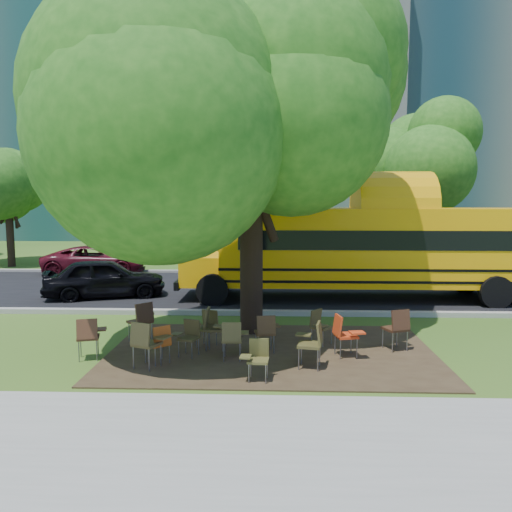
{
  "coord_description": "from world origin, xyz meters",
  "views": [
    {
      "loc": [
        1.06,
        -11.06,
        3.31
      ],
      "look_at": [
        0.5,
        3.61,
        1.64
      ],
      "focal_mm": 35.0,
      "sensor_mm": 36.0,
      "label": 1
    }
  ],
  "objects_px": {
    "main_tree": "(251,110)",
    "chair_0": "(89,334)",
    "school_bus": "(387,247)",
    "chair_3": "(189,334)",
    "chair_5": "(257,356)",
    "chair_6": "(313,340)",
    "black_car": "(105,278)",
    "bg_car_red": "(96,260)",
    "chair_9": "(207,325)",
    "chair_12": "(319,324)",
    "chair_7": "(344,332)",
    "chair_10": "(213,325)",
    "chair_4": "(233,337)",
    "chair_11": "(266,329)",
    "chair_1": "(146,340)",
    "chair_2": "(161,340)",
    "chair_13": "(398,325)"
  },
  "relations": [
    {
      "from": "main_tree",
      "to": "chair_10",
      "type": "xyz_separation_m",
      "value": [
        -0.78,
        -1.51,
        -4.85
      ]
    },
    {
      "from": "school_bus",
      "to": "chair_12",
      "type": "xyz_separation_m",
      "value": [
        -2.67,
        -5.34,
        -1.25
      ]
    },
    {
      "from": "chair_6",
      "to": "bg_car_red",
      "type": "height_order",
      "value": "bg_car_red"
    },
    {
      "from": "chair_9",
      "to": "chair_12",
      "type": "bearing_deg",
      "value": -153.15
    },
    {
      "from": "chair_4",
      "to": "chair_5",
      "type": "xyz_separation_m",
      "value": [
        0.53,
        -1.1,
        -0.04
      ]
    },
    {
      "from": "chair_5",
      "to": "chair_3",
      "type": "bearing_deg",
      "value": -38.35
    },
    {
      "from": "chair_4",
      "to": "chair_11",
      "type": "xyz_separation_m",
      "value": [
        0.67,
        0.55,
        0.01
      ]
    },
    {
      "from": "school_bus",
      "to": "chair_0",
      "type": "bearing_deg",
      "value": -138.84
    },
    {
      "from": "chair_3",
      "to": "chair_10",
      "type": "relative_size",
      "value": 0.84
    },
    {
      "from": "school_bus",
      "to": "chair_3",
      "type": "bearing_deg",
      "value": -131.16
    },
    {
      "from": "main_tree",
      "to": "chair_5",
      "type": "bearing_deg",
      "value": -85.5
    },
    {
      "from": "main_tree",
      "to": "school_bus",
      "type": "xyz_separation_m",
      "value": [
        4.27,
        4.32,
        -3.68
      ]
    },
    {
      "from": "main_tree",
      "to": "bg_car_red",
      "type": "height_order",
      "value": "main_tree"
    },
    {
      "from": "chair_12",
      "to": "black_car",
      "type": "relative_size",
      "value": 0.21
    },
    {
      "from": "chair_3",
      "to": "bg_car_red",
      "type": "bearing_deg",
      "value": -43.86
    },
    {
      "from": "school_bus",
      "to": "chair_11",
      "type": "xyz_separation_m",
      "value": [
        -3.87,
        -6.02,
        -1.22
      ]
    },
    {
      "from": "chair_5",
      "to": "chair_6",
      "type": "xyz_separation_m",
      "value": [
        1.06,
        0.7,
        0.1
      ]
    },
    {
      "from": "main_tree",
      "to": "chair_11",
      "type": "distance_m",
      "value": 5.2
    },
    {
      "from": "chair_0",
      "to": "chair_1",
      "type": "height_order",
      "value": "chair_1"
    },
    {
      "from": "chair_5",
      "to": "chair_9",
      "type": "relative_size",
      "value": 0.93
    },
    {
      "from": "chair_10",
      "to": "chair_9",
      "type": "bearing_deg",
      "value": -143.66
    },
    {
      "from": "chair_3",
      "to": "chair_12",
      "type": "xyz_separation_m",
      "value": [
        2.83,
        0.94,
        0.02
      ]
    },
    {
      "from": "black_car",
      "to": "bg_car_red",
      "type": "relative_size",
      "value": 0.88
    },
    {
      "from": "school_bus",
      "to": "chair_5",
      "type": "relative_size",
      "value": 15.98
    },
    {
      "from": "chair_2",
      "to": "main_tree",
      "type": "bearing_deg",
      "value": 14.56
    },
    {
      "from": "chair_2",
      "to": "chair_9",
      "type": "distance_m",
      "value": 1.45
    },
    {
      "from": "chair_3",
      "to": "chair_10",
      "type": "distance_m",
      "value": 0.65
    },
    {
      "from": "chair_4",
      "to": "bg_car_red",
      "type": "distance_m",
      "value": 13.94
    },
    {
      "from": "chair_11",
      "to": "chair_12",
      "type": "xyz_separation_m",
      "value": [
        1.19,
        0.67,
        -0.03
      ]
    },
    {
      "from": "main_tree",
      "to": "chair_3",
      "type": "bearing_deg",
      "value": -122.08
    },
    {
      "from": "chair_1",
      "to": "chair_3",
      "type": "xyz_separation_m",
      "value": [
        0.68,
        0.84,
        -0.11
      ]
    },
    {
      "from": "main_tree",
      "to": "chair_11",
      "type": "relative_size",
      "value": 10.49
    },
    {
      "from": "main_tree",
      "to": "chair_0",
      "type": "xyz_separation_m",
      "value": [
        -3.25,
        -2.25,
        -4.87
      ]
    },
    {
      "from": "chair_1",
      "to": "bg_car_red",
      "type": "height_order",
      "value": "bg_car_red"
    },
    {
      "from": "chair_1",
      "to": "chair_12",
      "type": "xyz_separation_m",
      "value": [
        3.51,
        1.78,
        -0.09
      ]
    },
    {
      "from": "main_tree",
      "to": "chair_1",
      "type": "bearing_deg",
      "value": -124.37
    },
    {
      "from": "black_car",
      "to": "chair_7",
      "type": "bearing_deg",
      "value": -148.08
    },
    {
      "from": "chair_3",
      "to": "bg_car_red",
      "type": "height_order",
      "value": "bg_car_red"
    },
    {
      "from": "chair_13",
      "to": "chair_12",
      "type": "bearing_deg",
      "value": 145.17
    },
    {
      "from": "chair_0",
      "to": "chair_12",
      "type": "relative_size",
      "value": 1.1
    },
    {
      "from": "chair_0",
      "to": "chair_12",
      "type": "xyz_separation_m",
      "value": [
        4.85,
        1.23,
        -0.05
      ]
    },
    {
      "from": "chair_4",
      "to": "chair_10",
      "type": "relative_size",
      "value": 0.9
    },
    {
      "from": "chair_0",
      "to": "chair_7",
      "type": "height_order",
      "value": "chair_7"
    },
    {
      "from": "chair_6",
      "to": "chair_9",
      "type": "xyz_separation_m",
      "value": [
        -2.27,
        1.38,
        -0.07
      ]
    },
    {
      "from": "chair_11",
      "to": "chair_12",
      "type": "height_order",
      "value": "chair_11"
    },
    {
      "from": "chair_5",
      "to": "chair_10",
      "type": "relative_size",
      "value": 0.83
    },
    {
      "from": "school_bus",
      "to": "chair_13",
      "type": "height_order",
      "value": "school_bus"
    },
    {
      "from": "chair_10",
      "to": "black_car",
      "type": "distance_m",
      "value": 7.23
    },
    {
      "from": "main_tree",
      "to": "bg_car_red",
      "type": "xyz_separation_m",
      "value": [
        -7.45,
        9.7,
        -4.8
      ]
    },
    {
      "from": "chair_6",
      "to": "black_car",
      "type": "distance_m",
      "value": 9.45
    }
  ]
}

